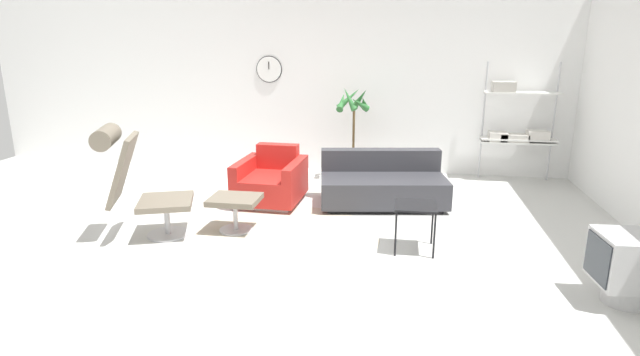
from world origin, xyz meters
The scene contains 11 objects.
ground_plane centered at (0.00, 0.00, 0.00)m, with size 12.00×12.00×0.00m, color silver.
wall_back centered at (0.00, 2.91, 1.40)m, with size 12.00×0.09×2.80m.
round_rug centered at (-0.28, -0.07, 0.00)m, with size 1.99×1.99×0.01m.
lounge_chair centered at (-1.82, -0.34, 0.70)m, with size 1.03×0.82×1.19m.
ottoman centered at (-0.86, 0.00, 0.30)m, with size 0.53×0.45×0.39m.
armchair_red centered at (-0.74, 1.07, 0.26)m, with size 0.83×0.93×0.70m.
couch_low centered at (0.67, 1.22, 0.24)m, with size 1.67×1.08×0.65m.
side_table centered at (1.05, -0.21, 0.42)m, with size 0.40×0.40×0.47m.
crt_television centered at (2.68, -1.00, 0.32)m, with size 0.54×0.49×0.57m.
potted_plant centered at (0.18, 2.34, 0.67)m, with size 0.53×0.53×1.39m.
shelf_unit centered at (2.51, 2.64, 0.86)m, with size 1.05×0.28×1.73m.
Camera 1 is at (0.88, -4.91, 2.00)m, focal length 28.00 mm.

